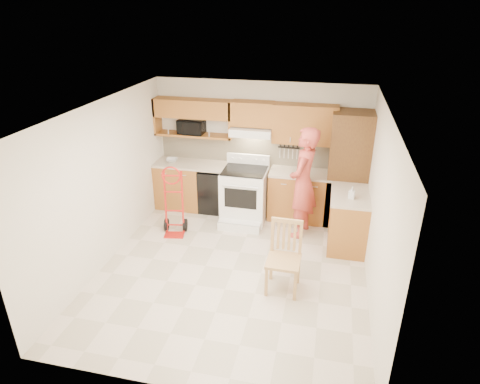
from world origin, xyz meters
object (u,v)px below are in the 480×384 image
(dining_chair, at_px, (284,259))
(range, at_px, (244,192))
(microwave, at_px, (191,127))
(hand_truck, at_px, (173,204))
(person, at_px, (303,183))

(dining_chair, bearing_deg, range, 118.24)
(microwave, height_order, range, microwave)
(microwave, distance_m, hand_truck, 1.61)
(range, bearing_deg, person, -13.11)
(range, relative_size, person, 0.61)
(dining_chair, bearing_deg, person, 87.54)
(microwave, xyz_separation_m, range, (1.13, -0.48, -1.03))
(range, distance_m, hand_truck, 1.32)
(microwave, xyz_separation_m, person, (2.21, -0.74, -0.65))
(person, height_order, hand_truck, person)
(microwave, bearing_deg, dining_chair, -46.64)
(dining_chair, bearing_deg, microwave, 132.45)
(person, height_order, dining_chair, person)
(person, bearing_deg, dining_chair, 9.00)
(range, bearing_deg, hand_truck, -146.13)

